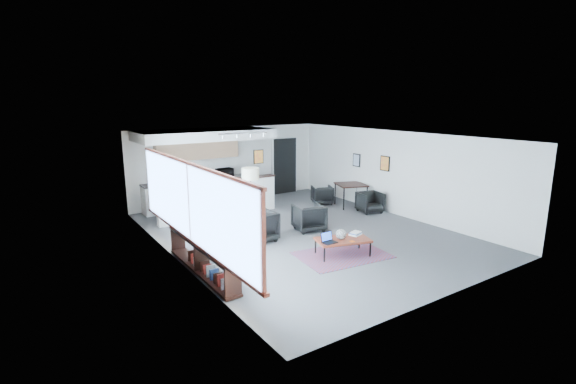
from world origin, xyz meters
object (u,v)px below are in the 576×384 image
laptop (328,239)px  microwave (225,172)px  dining_chair_near (370,203)px  floor_lamp (250,176)px  armchair_left (257,225)px  dining_table (351,186)px  coffee_table (343,240)px  dining_chair_far (322,195)px  book_stack (355,233)px  armchair_right (309,216)px  ceramic_pot (341,234)px

laptop → microwave: bearing=84.3°
dining_chair_near → floor_lamp: bearing=-177.3°
armchair_left → floor_lamp: (0.43, 1.12, 1.04)m
armchair_left → dining_table: 4.56m
coffee_table → dining_chair_far: 4.90m
laptop → book_stack: bearing=-0.2°
armchair_right → dining_chair_far: size_ratio=1.36×
armchair_left → armchair_right: armchair_left is taller
dining_chair_near → dining_chair_far: bearing=121.0°
armchair_left → book_stack: bearing=126.6°
armchair_left → floor_lamp: 1.59m
armchair_right → dining_table: 3.05m
laptop → armchair_right: 2.16m
book_stack → armchair_left: size_ratio=0.38×
armchair_left → laptop: bearing=107.2°
coffee_table → armchair_right: (0.49, 1.97, 0.03)m
dining_chair_far → microwave: (-2.75, 1.90, 0.82)m
ceramic_pot → dining_table: dining_table is taller
book_stack → dining_table: bearing=49.4°
dining_table → microwave: (-3.32, 2.73, 0.41)m
ceramic_pot → dining_chair_far: 4.94m
armchair_left → dining_chair_far: 4.36m
laptop → dining_chair_far: (3.07, 4.11, -0.17)m
ceramic_pot → dining_chair_near: ceramic_pot is taller
dining_table → dining_chair_near: bearing=-90.0°
dining_chair_near → ceramic_pot: bearing=-131.2°
laptop → ceramic_pot: size_ratio=1.34×
floor_lamp → microwave: 3.02m
floor_lamp → dining_table: floor_lamp is taller
armchair_right → ceramic_pot: bearing=87.1°
armchair_left → armchair_right: bearing=177.4°
microwave → book_stack: bearing=-87.5°
coffee_table → floor_lamp: floor_lamp is taller
armchair_right → floor_lamp: 1.95m
book_stack → microwave: size_ratio=0.62×
floor_lamp → dining_chair_far: 3.70m
book_stack → dining_table: (2.78, 3.25, 0.27)m
armchair_right → floor_lamp: (-1.19, 1.11, 1.07)m
dining_chair_near → dining_chair_far: 1.83m
coffee_table → microwave: bearing=108.0°
armchair_left → coffee_table: bearing=117.2°
dining_chair_far → microwave: 3.45m
ceramic_pot → armchair_left: size_ratio=0.28×
laptop → dining_table: 4.91m
armchair_left → dining_chair_near: 4.38m
dining_chair_near → microwave: microwave is taller
coffee_table → ceramic_pot: ceramic_pot is taller
book_stack → floor_lamp: 3.40m
armchair_left → microwave: 4.24m
armchair_right → dining_chair_near: size_ratio=1.29×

